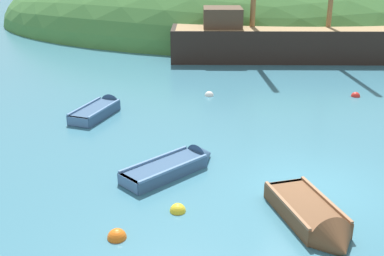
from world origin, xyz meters
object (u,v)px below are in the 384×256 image
Objects in this scene: buoy_red at (355,96)px; buoy_orange at (117,238)px; rowboat_far at (176,167)px; sailing_ship at (283,46)px; buoy_yellow at (178,211)px; buoy_white at (209,96)px; rowboat_near_dock at (101,111)px; rowboat_center at (314,221)px.

buoy_orange is at bearing -112.64° from buoy_red.
buoy_orange is (-0.17, -3.63, -0.12)m from rowboat_far.
buoy_orange is at bearing -109.99° from sailing_ship.
buoy_yellow is 9.83m from buoy_white.
sailing_ship reaches higher than rowboat_near_dock.
rowboat_center is at bearing -96.14° from buoy_red.
rowboat_far is 7.58m from buoy_white.
sailing_ship is 5.27× the size of rowboat_near_dock.
buoy_yellow and buoy_white have the same top height.
sailing_ship is 39.51× the size of buoy_yellow.
rowboat_near_dock is at bearing -151.04° from buoy_red.
sailing_ship is at bearing 24.88° from rowboat_far.
buoy_red is 0.99× the size of buoy_yellow.
sailing_ship is 13.42m from rowboat_near_dock.
rowboat_far is at bearing 87.29° from buoy_orange.
buoy_yellow is 0.92× the size of buoy_orange.
rowboat_near_dock is at bearing 130.78° from buoy_yellow.
buoy_white is (-6.21, -1.75, 0.00)m from buoy_red.
rowboat_center is at bearing 4.97° from buoy_yellow.
buoy_white is (-1.00, 7.51, -0.12)m from rowboat_far.
buoy_orange is (0.83, -11.14, 0.00)m from buoy_white.
rowboat_center reaches higher than buoy_orange.
sailing_ship is 8.86m from buoy_white.
rowboat_far is at bearing -119.34° from buoy_red.
buoy_red is 12.25m from buoy_yellow.
rowboat_center is 7.65× the size of buoy_red.
buoy_red is 0.99× the size of buoy_white.
buoy_orange is (4.30, -7.54, -0.13)m from rowboat_near_dock.
buoy_orange is (-4.18, -1.76, -0.14)m from rowboat_center.
rowboat_far is 1.08× the size of rowboat_near_dock.
buoy_orange reaches higher than buoy_yellow.
rowboat_near_dock is 11.06m from buoy_red.
buoy_red is 13.97m from buoy_orange.
rowboat_far is 1.07× the size of rowboat_center.
rowboat_near_dock is at bearing 77.96° from rowboat_far.
buoy_yellow is (0.77, -2.16, -0.12)m from rowboat_far.
rowboat_center is at bearing -121.49° from rowboat_near_dock.
rowboat_near_dock is (-4.47, 3.91, 0.02)m from rowboat_far.
rowboat_center is 3.26m from buoy_yellow.
rowboat_near_dock is at bearing 119.67° from buoy_orange.
rowboat_near_dock reaches higher than buoy_yellow.
rowboat_far reaches higher than buoy_white.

